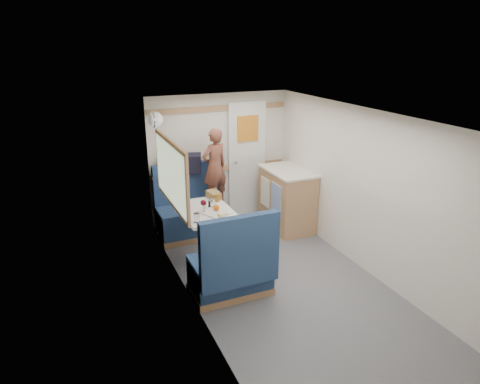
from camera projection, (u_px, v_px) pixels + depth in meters
name	position (u px, v px, depth m)	size (l,w,h in m)	color
floor	(288.00, 288.00, 4.99)	(4.50, 4.50, 0.00)	#515156
ceiling	(296.00, 117.00, 4.32)	(4.50, 4.50, 0.00)	silver
wall_back	(220.00, 159.00, 6.60)	(2.20, 0.02, 2.00)	silver
wall_left	(195.00, 225.00, 4.25)	(0.02, 4.50, 2.00)	silver
wall_right	(373.00, 195.00, 5.06)	(0.02, 4.50, 2.00)	silver
oak_trim_low	(220.00, 169.00, 6.64)	(2.15, 0.02, 0.08)	#A27749
oak_trim_high	(219.00, 108.00, 6.32)	(2.15, 0.02, 0.08)	#A27749
side_window	(171.00, 174.00, 5.04)	(0.04, 1.30, 0.72)	gray
rear_door	(247.00, 158.00, 6.75)	(0.62, 0.12, 1.86)	white
dinette_table	(207.00, 221.00, 5.43)	(0.62, 0.92, 0.72)	white
bench_far	(188.00, 216.00, 6.27)	(0.90, 0.59, 1.05)	navy
bench_near	(232.00, 272.00, 4.77)	(0.90, 0.59, 1.05)	navy
ledge	(181.00, 174.00, 6.29)	(0.90, 0.14, 0.04)	#A27749
dome_light	(155.00, 119.00, 5.62)	(0.20, 0.20, 0.20)	white
galley_counter	(287.00, 199.00, 6.48)	(0.57, 0.92, 0.92)	#A27749
person	(215.00, 167.00, 6.13)	(0.41, 0.27, 1.13)	brown
duffel_bag	(182.00, 163.00, 6.25)	(0.55, 0.26, 0.26)	black
tray	(215.00, 212.00, 5.28)	(0.27, 0.36, 0.02)	silver
orange_fruit	(216.00, 208.00, 5.30)	(0.07, 0.07, 0.07)	orange
cheese_block	(222.00, 215.00, 5.14)	(0.10, 0.06, 0.03)	#EFE58A
wine_glass	(203.00, 203.00, 5.25)	(0.08, 0.08, 0.17)	white
tumbler_left	(197.00, 218.00, 5.00)	(0.07, 0.07, 0.11)	white
tumbler_right	(212.00, 203.00, 5.42)	(0.08, 0.08, 0.12)	white
beer_glass	(217.00, 198.00, 5.64)	(0.06, 0.06, 0.09)	#915715
pepper_grinder	(210.00, 205.00, 5.41)	(0.04, 0.04, 0.10)	black
salt_grinder	(205.00, 209.00, 5.28)	(0.04, 0.04, 0.10)	silver
bread_loaf	(214.00, 195.00, 5.75)	(0.13, 0.23, 0.10)	olive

